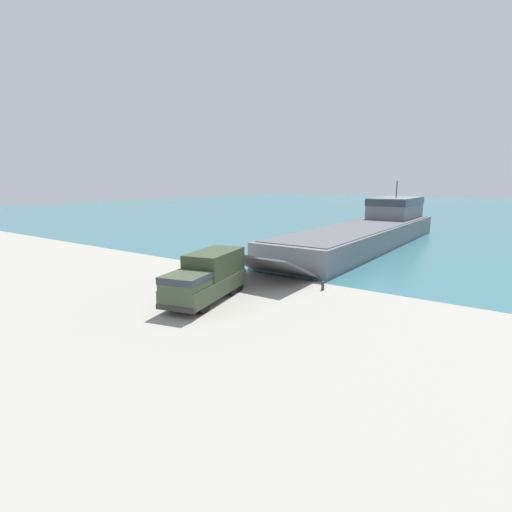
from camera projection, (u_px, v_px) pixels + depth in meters
The scene contains 6 objects.
ground_plane at pixel (277, 290), 29.50m from camera, with size 240.00×240.00×0.00m, color #9E998E.
water_surface at pixel (469, 211), 104.45m from camera, with size 240.00×180.00×0.01m, color #336B75.
landing_craft at pixel (372, 228), 51.36m from camera, with size 8.12×43.11×7.87m.
military_truck at pixel (207, 277), 26.72m from camera, with size 4.35×8.06×3.18m.
soldier_on_ramp at pixel (180, 279), 28.80m from camera, with size 0.44×0.50×1.71m.
mooring_bollard at pixel (323, 285), 29.43m from camera, with size 0.26×0.26×0.67m.
Camera 1 is at (15.27, -24.14, 7.98)m, focal length 28.00 mm.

